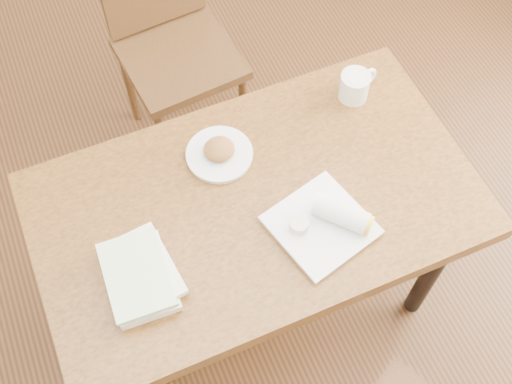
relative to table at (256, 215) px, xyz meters
name	(u,v)px	position (x,y,z in m)	size (l,w,h in m)	color
ground	(256,296)	(0.00, 0.00, -0.67)	(4.00, 5.00, 0.01)	#472814
table	(256,215)	(0.00, 0.00, 0.00)	(1.27, 0.74, 0.75)	brown
chair_far	(168,30)	(0.03, 0.93, -0.12)	(0.46, 0.46, 0.95)	#472E14
plate_scone	(219,153)	(-0.04, 0.18, 0.11)	(0.20, 0.20, 0.06)	white
coffee_mug	(355,85)	(0.44, 0.23, 0.14)	(0.14, 0.09, 0.09)	white
plate_burrito	(327,222)	(0.15, -0.15, 0.11)	(0.31, 0.31, 0.08)	white
book_stack	(140,275)	(-0.38, -0.10, 0.12)	(0.20, 0.26, 0.06)	white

